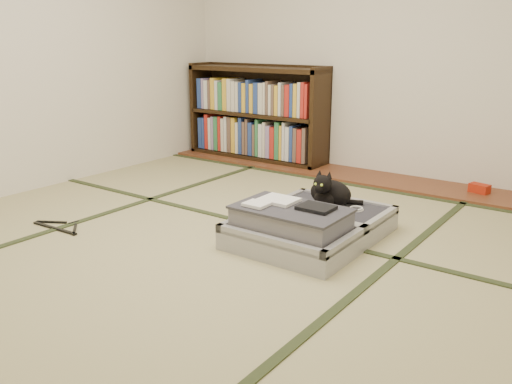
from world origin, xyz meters
The scene contains 9 objects.
floor centered at (0.00, 0.00, 0.00)m, with size 4.50×4.50×0.00m, color tan.
wood_strip centered at (0.00, 2.00, 0.01)m, with size 4.00×0.50×0.02m, color brown.
red_item centered at (1.03, 2.03, 0.06)m, with size 0.15×0.09×0.07m, color #AC220D.
tatami_borders centered at (0.00, 0.49, 0.00)m, with size 4.00×4.50×0.01m.
bookcase centered at (-1.18, 2.07, 0.45)m, with size 1.51×0.34×0.97m.
suitcase centered at (0.44, 0.36, 0.10)m, with size 0.74×0.98×0.29m.
cat centered at (0.42, 0.65, 0.24)m, with size 0.33×0.33×0.26m.
cable_coil centered at (0.60, 0.68, 0.15)m, with size 0.10×0.10×0.02m.
hanger centered at (-1.01, -0.41, 0.01)m, with size 0.43×0.21×0.01m.
Camera 1 is at (2.02, -2.38, 1.22)m, focal length 38.00 mm.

